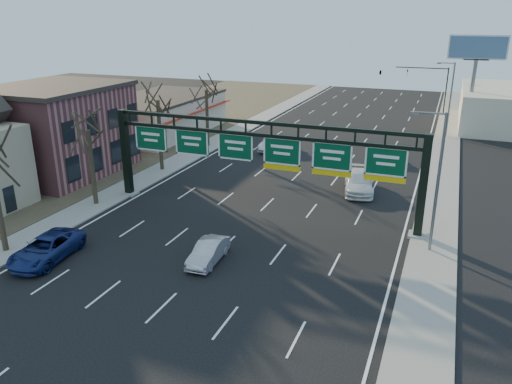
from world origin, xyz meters
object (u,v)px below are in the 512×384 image
at_px(sign_gantry, 260,155).
at_px(car_silver_sedan, 208,252).
at_px(car_white_wagon, 359,182).
at_px(car_blue_suv, 46,248).

distance_m(sign_gantry, car_silver_sedan, 9.39).
height_order(sign_gantry, car_white_wagon, sign_gantry).
bearing_deg(car_white_wagon, car_silver_sedan, -122.62).
distance_m(car_blue_suv, car_white_wagon, 25.22).
xyz_separation_m(car_silver_sedan, car_white_wagon, (6.22, 16.37, 0.18)).
bearing_deg(car_blue_suv, sign_gantry, 45.14).
bearing_deg(sign_gantry, car_white_wagon, 52.39).
bearing_deg(car_white_wagon, sign_gantry, -139.43).
bearing_deg(car_blue_suv, car_white_wagon, 45.69).
bearing_deg(car_silver_sedan, car_white_wagon, 66.07).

